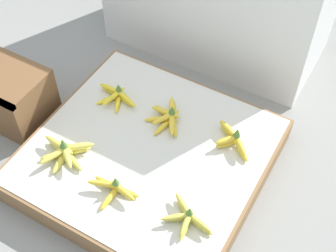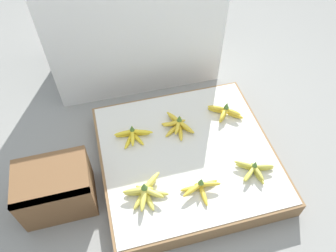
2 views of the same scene
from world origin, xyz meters
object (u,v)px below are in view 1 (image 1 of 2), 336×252
Objects in this scene: banana_bunch_front_left at (65,152)px; banana_bunch_middle_midright at (232,139)px; banana_bunch_middle_midleft at (168,117)px; banana_bunch_front_midright at (187,218)px; wooden_crate at (9,95)px; banana_bunch_front_midleft at (114,188)px; banana_bunch_middle_left at (117,96)px.

banana_bunch_front_left is 0.74m from banana_bunch_middle_midright.
banana_bunch_middle_midleft is 1.12× the size of banana_bunch_middle_midright.
banana_bunch_middle_midleft reaches higher than banana_bunch_front_midright.
wooden_crate reaches higher than banana_bunch_front_left.
banana_bunch_front_midleft is 1.06× the size of banana_bunch_middle_midright.
wooden_crate is 0.53m from banana_bunch_middle_left.
banana_bunch_middle_midright is (0.61, 0.43, 0.00)m from banana_bunch_front_left.
banana_bunch_middle_left is (0.01, 0.40, -0.01)m from banana_bunch_front_left.
banana_bunch_middle_midright is at bearing 56.17° from banana_bunch_front_midleft.
banana_bunch_front_midright is at bearing -8.69° from wooden_crate.
banana_bunch_front_left is 0.40m from banana_bunch_middle_left.
banana_bunch_middle_left is 0.28m from banana_bunch_middle_midleft.
wooden_crate is 1.59× the size of banana_bunch_front_left.
banana_bunch_front_midright is at bearing -34.23° from banana_bunch_middle_left.
wooden_crate is 1.64× the size of banana_bunch_middle_midleft.
banana_bunch_middle_left is (0.47, 0.25, 0.01)m from wooden_crate.
banana_bunch_middle_midright reaches higher than banana_bunch_front_midleft.
banana_bunch_middle_left is at bearing 145.77° from banana_bunch_front_midright.
banana_bunch_front_left is (0.46, -0.15, 0.02)m from wooden_crate.
banana_bunch_front_midleft is 0.95× the size of banana_bunch_middle_midleft.
banana_bunch_front_midleft is 0.57m from banana_bunch_middle_midright.
wooden_crate is at bearing -165.48° from banana_bunch_middle_midright.
banana_bunch_middle_midleft is at bearing 18.63° from wooden_crate.
banana_bunch_front_left is at bearing -90.93° from banana_bunch_middle_left.
banana_bunch_front_left is 1.11× the size of banana_bunch_front_midright.
wooden_crate reaches higher than banana_bunch_middle_midleft.
banana_bunch_front_midleft is 0.53m from banana_bunch_middle_left.
banana_bunch_middle_midright is (1.07, 0.28, 0.02)m from wooden_crate.
banana_bunch_front_left is 0.29m from banana_bunch_front_midleft.
wooden_crate is 1.72× the size of banana_bunch_front_midleft.
banana_bunch_middle_left is (-0.28, 0.45, -0.00)m from banana_bunch_front_midleft.
banana_bunch_front_left reaches higher than banana_bunch_front_midleft.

